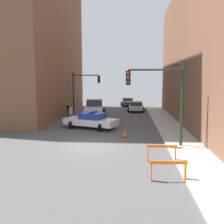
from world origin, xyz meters
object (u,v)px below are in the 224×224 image
Objects in this scene: traffic_light_near at (164,92)px; traffic_cone at (125,133)px; police_car at (91,120)px; white_truck at (94,108)px; pedestrian_crossing at (71,114)px; traffic_light_far at (82,87)px; parked_car_near at (136,106)px; parked_car_mid at (128,102)px; barrier_front at (168,167)px; barrier_mid at (162,150)px; pedestrian_corner at (68,110)px.

traffic_light_near is 7.93× the size of traffic_cone.
white_truck is at bearing 27.60° from police_car.
traffic_light_near is 3.13× the size of pedestrian_crossing.
traffic_light_far is 3.39m from white_truck.
traffic_light_near is at bearing -46.24° from traffic_cone.
white_truck is 5.26m from pedestrian_crossing.
traffic_light_near is 18.10m from parked_car_near.
barrier_front is (2.05, -30.04, -0.06)m from parked_car_mid.
police_car reaches higher than barrier_front.
barrier_front is (7.49, -13.70, -0.24)m from pedestrian_crossing.
pedestrian_crossing is (-7.94, 8.18, -2.67)m from traffic_light_near.
traffic_light_far is 1.20× the size of parked_car_near.
traffic_light_far is 1.19× the size of parked_car_mid.
pedestrian_crossing reaches higher than barrier_mid.
pedestrian_corner is 2.53× the size of traffic_cone.
traffic_light_near is 3.25× the size of barrier_mid.
traffic_light_near is 3.25× the size of barrier_front.
pedestrian_crossing is 7.86m from traffic_cone.
police_car is at bearing -101.78° from parked_car_mid.
parked_car_near is at bearing 98.07° from pedestrian_crossing.
white_truck is 3.35× the size of pedestrian_corner.
pedestrian_crossing reaches higher than barrier_front.
parked_car_near is at bearing 85.57° from traffic_cone.
parked_car_near is (4.25, 12.17, -0.05)m from police_car.
pedestrian_corner is (-6.51, -13.18, 0.19)m from parked_car_mid.
parked_car_mid reaches higher than barrier_front.
parked_car_mid is at bearing 4.66° from pedestrian_corner.
police_car is 3.04× the size of pedestrian_crossing.
parked_car_near is at bearing 24.73° from traffic_light_far.
traffic_light_near is 1.19× the size of parked_car_mid.
traffic_cone is at bearing 103.96° from barrier_front.
parked_car_near is at bearing 37.26° from white_truck.
police_car is at bearing -107.89° from parked_car_near.
white_truck is 11.97m from parked_car_mid.
pedestrian_crossing reaches higher than police_car.
police_car reaches higher than parked_car_near.
traffic_light_near is 6.26m from barrier_front.
barrier_front is at bearing -90.80° from barrier_mid.
pedestrian_corner reaches higher than barrier_mid.
parked_car_near is (6.76, 3.11, -2.72)m from traffic_light_far.
traffic_light_near is 14.72m from pedestrian_corner.
barrier_front is 8.33m from traffic_cone.
traffic_light_far is at bearing 110.55° from barrier_front.
barrier_mid is (7.53, -11.11, -0.24)m from pedestrian_crossing.
traffic_light_far is 11.58m from parked_car_mid.
traffic_light_near is at bearing -69.73° from white_truck.
pedestrian_crossing is 3.34m from pedestrian_corner.
traffic_cone is (-2.46, 2.56, -3.21)m from traffic_light_near.
pedestrian_corner is at bearing 116.91° from barrier_front.
white_truck is at bearing 115.62° from traffic_light_near.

